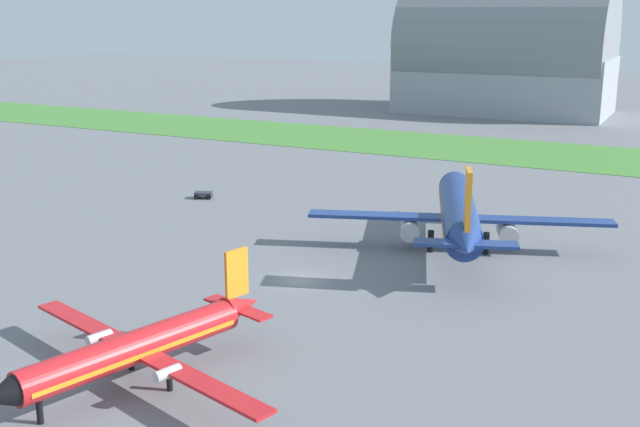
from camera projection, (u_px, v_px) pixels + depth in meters
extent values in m
plane|color=slate|center=(298.00, 280.00, 74.95)|extent=(600.00, 600.00, 0.00)
cube|color=#478438|center=(503.00, 151.00, 143.77)|extent=(360.00, 28.00, 0.08)
cylinder|color=navy|center=(459.00, 211.00, 83.98)|extent=(11.73, 24.27, 3.73)
cone|color=black|center=(454.00, 184.00, 97.01)|extent=(4.59, 4.43, 3.66)
cone|color=navy|center=(466.00, 245.00, 70.19)|extent=(4.76, 5.60, 3.36)
cube|color=orange|center=(459.00, 213.00, 84.06)|extent=(11.34, 23.02, 0.52)
cube|color=navy|center=(383.00, 216.00, 84.50)|extent=(16.14, 7.71, 0.37)
cube|color=navy|center=(536.00, 221.00, 82.50)|extent=(16.14, 7.71, 0.37)
cylinder|color=#B7BABF|center=(410.00, 228.00, 84.48)|extent=(3.30, 4.53, 2.05)
cylinder|color=#B7BABF|center=(507.00, 232.00, 83.20)|extent=(3.30, 4.53, 2.05)
cube|color=orange|center=(468.00, 199.00, 69.80)|extent=(1.45, 3.03, 5.43)
cube|color=navy|center=(439.00, 243.00, 71.16)|extent=(5.16, 3.51, 0.30)
cube|color=navy|center=(492.00, 245.00, 70.57)|extent=(5.16, 3.51, 0.30)
cylinder|color=black|center=(454.00, 214.00, 94.53)|extent=(0.67, 0.67, 2.38)
cylinder|color=black|center=(431.00, 241.00, 83.49)|extent=(0.67, 0.67, 2.38)
cylinder|color=black|center=(486.00, 243.00, 82.77)|extent=(0.67, 0.67, 2.38)
cylinder|color=red|center=(134.00, 348.00, 53.25)|extent=(7.05, 16.94, 2.36)
cone|color=black|center=(0.00, 396.00, 46.62)|extent=(2.88, 2.91, 2.31)
cone|color=red|center=(242.00, 305.00, 60.15)|extent=(2.97, 3.76, 2.12)
cube|color=orange|center=(134.00, 350.00, 53.30)|extent=(6.83, 16.05, 0.33)
cube|color=red|center=(198.00, 381.00, 49.39)|extent=(12.90, 5.24, 0.24)
cube|color=red|center=(90.00, 326.00, 57.99)|extent=(12.90, 5.24, 0.24)
cylinder|color=#B7BABF|center=(168.00, 373.00, 50.48)|extent=(1.26, 2.02, 0.75)
cylinder|color=#B7BABF|center=(99.00, 337.00, 55.98)|extent=(1.26, 2.02, 0.75)
cube|color=orange|center=(237.00, 273.00, 59.11)|extent=(0.87, 2.11, 3.77)
cube|color=red|center=(252.00, 313.00, 58.74)|extent=(3.56, 2.29, 0.19)
cube|color=red|center=(224.00, 302.00, 60.92)|extent=(3.56, 2.29, 0.19)
cylinder|color=black|center=(40.00, 412.00, 48.79)|extent=(0.42, 0.42, 1.65)
cylinder|color=black|center=(169.00, 379.00, 53.05)|extent=(0.42, 0.42, 1.65)
cylinder|color=black|center=(131.00, 359.00, 56.14)|extent=(0.42, 0.42, 1.65)
cube|color=#2D333D|center=(203.00, 194.00, 107.43)|extent=(2.81, 2.36, 0.55)
cylinder|color=black|center=(196.00, 197.00, 106.80)|extent=(0.74, 0.52, 0.70)
cylinder|color=black|center=(199.00, 195.00, 108.25)|extent=(0.74, 0.52, 0.70)
cylinder|color=black|center=(209.00, 197.00, 106.74)|extent=(0.74, 0.52, 0.70)
cylinder|color=black|center=(210.00, 195.00, 108.19)|extent=(0.74, 0.52, 0.70)
cube|color=#9399A3|center=(505.00, 84.00, 196.66)|extent=(50.92, 29.24, 14.17)
cylinder|color=gray|center=(507.00, 44.00, 194.12)|extent=(49.90, 32.16, 32.16)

